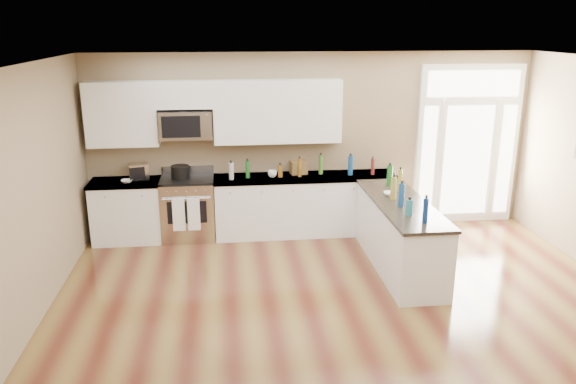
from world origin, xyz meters
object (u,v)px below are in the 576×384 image
Objects in this scene: peninsula_cabinet at (399,237)px; stockpot at (180,172)px; kitchen_range at (188,208)px; toaster_oven at (139,171)px.

stockpot reaches higher than peninsula_cabinet.
kitchen_range is 3.89× the size of stockpot.
peninsula_cabinet is 3.39m from stockpot.
stockpot is at bearing 166.19° from kitchen_range.
stockpot is 0.96× the size of toaster_oven.
peninsula_cabinet is 3.24m from kitchen_range.
kitchen_range is at bearing -20.61° from toaster_oven.
toaster_oven is at bearing 157.05° from peninsula_cabinet.
stockpot reaches higher than kitchen_range.
peninsula_cabinet is at bearing -26.55° from kitchen_range.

